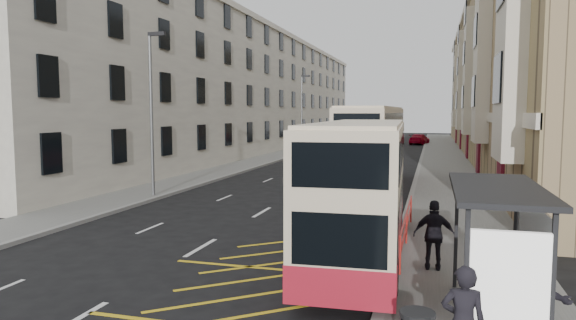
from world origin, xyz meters
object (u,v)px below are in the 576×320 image
(pedestrian_mid, at_px, (543,303))
(car_red, at_px, (419,139))
(pedestrian_far, at_px, (434,235))
(street_lamp_far, at_px, (302,109))
(white_van, at_px, (310,150))
(car_silver, at_px, (348,140))
(bus_shelter, at_px, (507,227))
(car_dark, at_px, (361,135))
(double_decker_rear, at_px, (372,146))
(street_lamp_near, at_px, (152,105))
(double_decker_front, at_px, (362,189))

(pedestrian_mid, relative_size, car_red, 0.38)
(pedestrian_far, height_order, car_red, pedestrian_far)
(street_lamp_far, height_order, white_van, street_lamp_far)
(car_silver, bearing_deg, car_red, 39.33)
(bus_shelter, relative_size, car_dark, 0.90)
(white_van, bearing_deg, pedestrian_mid, -50.12)
(double_decker_rear, xyz_separation_m, car_dark, (-7.20, 48.17, -1.56))
(bus_shelter, xyz_separation_m, pedestrian_far, (-1.26, 3.57, -1.07))
(bus_shelter, distance_m, pedestrian_far, 3.93)
(pedestrian_mid, xyz_separation_m, white_van, (-13.12, 38.10, -0.35))
(street_lamp_near, distance_m, pedestrian_mid, 20.51)
(pedestrian_mid, bearing_deg, street_lamp_near, 136.73)
(double_decker_front, xyz_separation_m, pedestrian_far, (2.08, -1.21, -0.97))
(street_lamp_near, height_order, street_lamp_far, same)
(white_van, distance_m, car_silver, 18.51)
(pedestrian_far, bearing_deg, white_van, -71.74)
(car_dark, bearing_deg, double_decker_front, -100.41)
(double_decker_front, bearing_deg, white_van, 103.39)
(street_lamp_near, relative_size, car_dark, 1.70)
(car_silver, bearing_deg, white_van, -82.00)
(car_silver, relative_size, car_red, 0.90)
(double_decker_front, distance_m, pedestrian_mid, 6.93)
(double_decker_rear, bearing_deg, car_silver, 102.38)
(white_van, relative_size, car_red, 1.07)
(double_decker_rear, bearing_deg, bus_shelter, -75.40)
(car_dark, bearing_deg, street_lamp_near, -110.98)
(double_decker_front, xyz_separation_m, white_van, (-9.28, 32.42, -1.32))
(pedestrian_mid, distance_m, white_van, 40.30)
(pedestrian_mid, bearing_deg, car_silver, 100.29)
(car_silver, relative_size, car_dark, 0.92)
(street_lamp_near, xyz_separation_m, pedestrian_mid, (15.19, -13.31, -3.57))
(bus_shelter, height_order, car_red, bus_shelter)
(double_decker_rear, distance_m, pedestrian_mid, 21.45)
(bus_shelter, distance_m, street_lamp_near, 19.38)
(car_red, bearing_deg, double_decker_rear, 99.32)
(street_lamp_near, bearing_deg, bus_shelter, -40.14)
(bus_shelter, height_order, street_lamp_near, street_lamp_near)
(double_decker_front, distance_m, white_van, 33.75)
(bus_shelter, xyz_separation_m, double_decker_front, (-3.34, 4.77, -0.10))
(car_dark, bearing_deg, pedestrian_mid, -97.92)
(double_decker_rear, bearing_deg, double_decker_front, -83.52)
(double_decker_rear, bearing_deg, pedestrian_far, -76.77)
(pedestrian_mid, height_order, white_van, pedestrian_mid)
(double_decker_front, bearing_deg, pedestrian_far, -32.68)
(double_decker_front, distance_m, car_red, 55.80)
(street_lamp_near, bearing_deg, car_dark, 87.18)
(pedestrian_far, xyz_separation_m, car_dark, (-10.69, 64.45, -0.29))
(pedestrian_far, bearing_deg, car_dark, -80.98)
(car_silver, bearing_deg, double_decker_front, -70.22)
(double_decker_rear, bearing_deg, street_lamp_near, -142.00)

